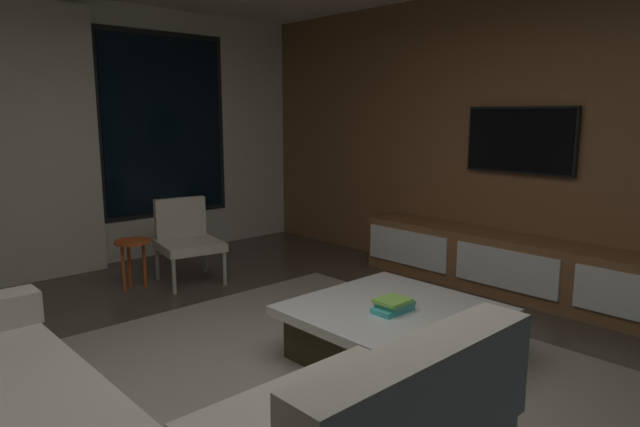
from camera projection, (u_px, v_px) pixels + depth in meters
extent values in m
plane|color=#473D33|center=(274.00, 415.00, 2.95)|extent=(9.20, 9.20, 0.00)
cube|color=silver|center=(37.00, 138.00, 5.35)|extent=(6.60, 0.12, 2.70)
cube|color=black|center=(164.00, 125.00, 6.16)|extent=(1.52, 0.02, 2.02)
cube|color=black|center=(165.00, 125.00, 6.15)|extent=(1.40, 0.03, 1.90)
cube|color=brown|center=(553.00, 141.00, 4.76)|extent=(0.12, 7.80, 2.70)
cube|color=gray|center=(335.00, 398.00, 3.11)|extent=(3.20, 3.80, 0.01)
cube|color=beige|center=(420.00, 404.00, 1.85)|extent=(1.10, 0.20, 0.40)
cube|color=#2F2915|center=(393.00, 338.00, 3.58)|extent=(1.00, 1.00, 0.30)
cube|color=white|center=(393.00, 312.00, 3.54)|extent=(1.16, 1.16, 0.06)
cube|color=#49CED5|center=(393.00, 309.00, 3.46)|extent=(0.26, 0.15, 0.03)
cube|color=#5DBF9D|center=(395.00, 303.00, 3.47)|extent=(0.21, 0.16, 0.03)
cube|color=#8ED551|center=(393.00, 301.00, 3.44)|extent=(0.20, 0.17, 0.02)
cylinder|color=#B2ADA0|center=(225.00, 266.00, 5.16)|extent=(0.04, 0.04, 0.36)
cylinder|color=#B2ADA0|center=(174.00, 274.00, 4.90)|extent=(0.04, 0.04, 0.36)
cylinder|color=#B2ADA0|center=(205.00, 255.00, 5.57)|extent=(0.04, 0.04, 0.36)
cylinder|color=#B2ADA0|center=(157.00, 262.00, 5.32)|extent=(0.04, 0.04, 0.36)
cube|color=beige|center=(190.00, 245.00, 5.21)|extent=(0.63, 0.65, 0.08)
cube|color=beige|center=(180.00, 217.00, 5.37)|extent=(0.49, 0.17, 0.38)
cylinder|color=#BF4C1E|center=(123.00, 267.00, 4.95)|extent=(0.03, 0.03, 0.46)
cylinder|color=#BF4C1E|center=(144.00, 263.00, 5.08)|extent=(0.03, 0.03, 0.46)
cylinder|color=#BF4C1E|center=(129.00, 263.00, 5.09)|extent=(0.03, 0.03, 0.46)
cylinder|color=#BF4C1E|center=(133.00, 242.00, 4.98)|extent=(0.32, 0.32, 0.02)
cube|color=brown|center=(518.00, 267.00, 4.84)|extent=(0.44, 3.10, 0.52)
cube|color=white|center=(505.00, 269.00, 4.68)|extent=(0.02, 0.93, 0.33)
cube|color=white|center=(407.00, 248.00, 5.43)|extent=(0.02, 0.93, 0.33)
cube|color=#352214|center=(619.00, 308.00, 4.21)|extent=(0.33, 0.68, 0.19)
cube|color=#D26550|center=(638.00, 314.00, 4.12)|extent=(0.03, 0.04, 0.17)
cube|color=#A867CB|center=(619.00, 311.00, 4.22)|extent=(0.03, 0.04, 0.16)
cube|color=#C75CB2|center=(601.00, 307.00, 4.31)|extent=(0.03, 0.04, 0.15)
cube|color=#8A4790|center=(584.00, 300.00, 4.40)|extent=(0.03, 0.04, 0.19)
cube|color=black|center=(520.00, 140.00, 4.87)|extent=(0.04, 1.00, 0.58)
cube|color=black|center=(520.00, 140.00, 4.87)|extent=(0.05, 0.96, 0.54)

